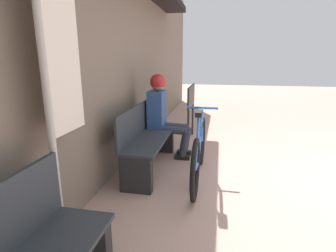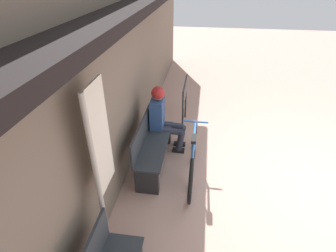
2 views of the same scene
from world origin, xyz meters
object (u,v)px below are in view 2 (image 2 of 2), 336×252
object	(u,v)px
park_bench_near	(152,145)
person_seated	(163,115)
signboard	(185,94)
bicycle	(193,157)
banner_pole	(100,157)

from	to	relation	value
park_bench_near	person_seated	size ratio (longest dim) A/B	1.16
park_bench_near	signboard	world-z (taller)	signboard
person_seated	signboard	bearing A→B (deg)	-20.50
bicycle	banner_pole	world-z (taller)	banner_pole
park_bench_near	signboard	bearing A→B (deg)	-17.41
banner_pole	signboard	xyz separation A→B (m)	(2.90, -0.61, -0.61)
person_seated	banner_pole	world-z (taller)	banner_pole
banner_pole	signboard	bearing A→B (deg)	-11.80
bicycle	person_seated	size ratio (longest dim) A/B	1.35
park_bench_near	banner_pole	size ratio (longest dim) A/B	0.68
bicycle	banner_pole	xyz separation A→B (m)	(-1.36, 0.88, 0.98)
signboard	banner_pole	bearing A→B (deg)	168.20
park_bench_near	person_seated	xyz separation A→B (m)	(0.50, -0.11, 0.32)
park_bench_near	bicycle	distance (m)	0.72
bicycle	person_seated	bearing A→B (deg)	40.63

